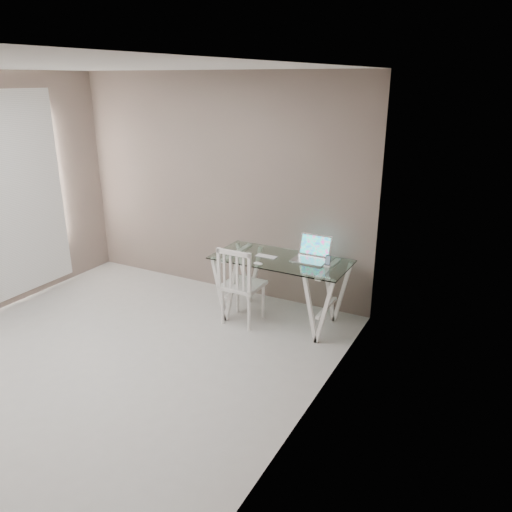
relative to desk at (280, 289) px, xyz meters
The scene contains 7 objects.
room 2.45m from the desk, 124.61° to the right, with size 4.50×4.52×2.71m.
desk is the anchor object (origin of this frame).
chair 0.48m from the desk, 141.59° to the right, with size 0.42×0.42×0.91m.
laptop 0.54m from the desk, 26.77° to the left, with size 0.36×0.33×0.25m.
keyboard 0.41m from the desk, behind, with size 0.25×0.11×0.01m, color silver.
mouse 0.49m from the desk, 115.08° to the right, with size 0.10×0.06×0.03m, color white.
phone_dock 0.66m from the desk, ahead, with size 0.07×0.07×0.12m.
Camera 1 is at (3.25, -2.94, 2.62)m, focal length 35.00 mm.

